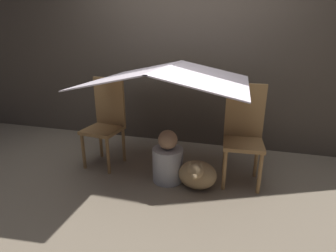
# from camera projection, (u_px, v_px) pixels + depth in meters

# --- Properties ---
(ground_plane) EXTENTS (8.80, 8.80, 0.00)m
(ground_plane) POSITION_uv_depth(u_px,v_px,m) (162.00, 184.00, 2.61)
(ground_plane) COLOR gray
(wall_back) EXTENTS (7.00, 0.05, 2.50)m
(wall_back) POSITION_uv_depth(u_px,v_px,m) (188.00, 49.00, 3.29)
(wall_back) COLOR #4C4238
(wall_back) RESTS_ON ground_plane
(chair_left) EXTENTS (0.41, 0.41, 0.97)m
(chair_left) POSITION_uv_depth(u_px,v_px,m) (106.00, 120.00, 2.92)
(chair_left) COLOR olive
(chair_left) RESTS_ON ground_plane
(chair_right) EXTENTS (0.39, 0.39, 0.97)m
(chair_right) POSITION_uv_depth(u_px,v_px,m) (244.00, 132.00, 2.56)
(chair_right) COLOR olive
(chair_right) RESTS_ON ground_plane
(sheet_canopy) EXTENTS (1.50, 1.27, 0.17)m
(sheet_canopy) POSITION_uv_depth(u_px,v_px,m) (168.00, 75.00, 2.49)
(sheet_canopy) COLOR silver
(person_front) EXTENTS (0.31, 0.31, 0.54)m
(person_front) POSITION_uv_depth(u_px,v_px,m) (168.00, 160.00, 2.62)
(person_front) COLOR #B2B2B7
(person_front) RESTS_ON ground_plane
(dog) EXTENTS (0.37, 0.36, 0.35)m
(dog) POSITION_uv_depth(u_px,v_px,m) (197.00, 174.00, 2.48)
(dog) COLOR #9E7F56
(dog) RESTS_ON ground_plane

